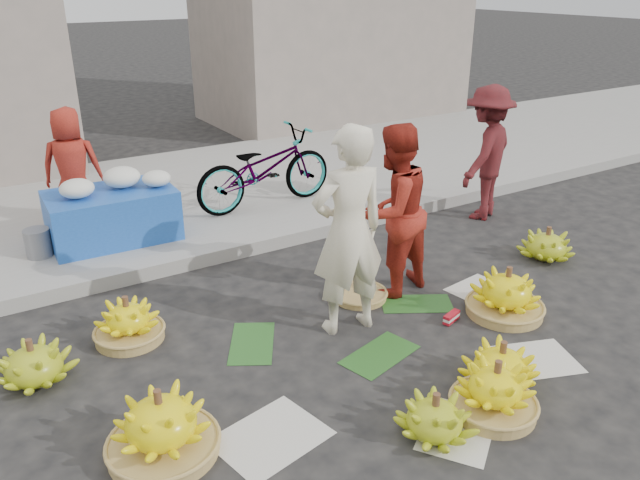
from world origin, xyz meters
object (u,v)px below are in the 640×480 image
bicycle (265,168)px  vendor_cream (348,232)px  banana_bunch_0 (161,426)px  flower_table (113,212)px  banana_bunch_4 (506,294)px

bicycle → vendor_cream: bearing=164.2°
banana_bunch_0 → vendor_cream: 2.09m
vendor_cream → bicycle: vendor_cream is taller
banana_bunch_0 → vendor_cream: size_ratio=0.45×
vendor_cream → flower_table: bearing=-59.7°
banana_bunch_4 → vendor_cream: vendor_cream is taller
banana_bunch_4 → flower_table: size_ratio=0.59×
banana_bunch_0 → vendor_cream: vendor_cream is taller
flower_table → banana_bunch_0: bearing=-98.7°
banana_bunch_0 → flower_table: (0.63, 3.42, 0.23)m
banana_bunch_0 → banana_bunch_4: size_ratio=1.01×
vendor_cream → flower_table: size_ratio=1.33×
vendor_cream → bicycle: 2.93m
flower_table → bicycle: bearing=4.3°
bicycle → banana_bunch_0: bearing=141.7°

